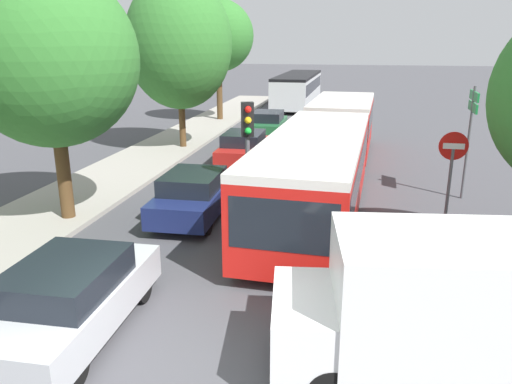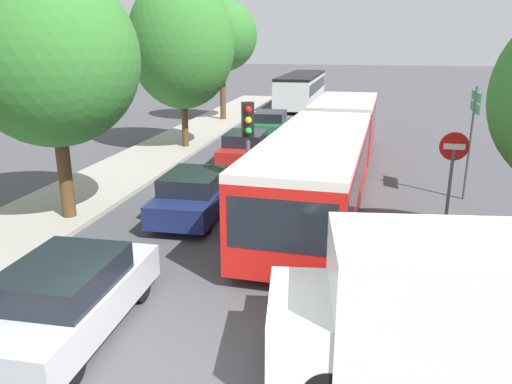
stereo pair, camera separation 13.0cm
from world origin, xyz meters
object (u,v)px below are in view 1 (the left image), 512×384
(queued_car_silver, at_px, (71,298))
(traffic_light, at_px, (248,137))
(queued_car_green, at_px, (268,124))
(tree_left_distant, at_px, (218,36))
(direction_sign_post, at_px, (471,120))
(city_bus_rear, at_px, (298,87))
(queued_car_navy, at_px, (194,195))
(tree_left_mid, at_px, (50,59))
(queued_car_red, at_px, (244,148))
(tree_left_far, at_px, (178,47))
(articulated_bus, at_px, (329,146))
(no_entry_sign, at_px, (451,170))
(white_van, at_px, (459,306))

(queued_car_silver, relative_size, traffic_light, 1.19)
(queued_car_green, xyz_separation_m, tree_left_distant, (-3.87, 4.62, 4.47))
(direction_sign_post, bearing_deg, city_bus_rear, -68.14)
(queued_car_silver, xyz_separation_m, queued_car_navy, (0.19, 6.20, -0.02))
(queued_car_green, distance_m, tree_left_mid, 14.68)
(direction_sign_post, relative_size, tree_left_distant, 0.49)
(queued_car_red, height_order, queued_car_green, queued_car_red)
(tree_left_far, bearing_deg, queued_car_navy, -68.48)
(city_bus_rear, xyz_separation_m, queued_car_red, (0.07, -19.44, -0.71))
(queued_car_green, bearing_deg, tree_left_far, 137.40)
(articulated_bus, distance_m, tree_left_mid, 9.18)
(queued_car_green, bearing_deg, tree_left_mid, 165.34)
(queued_car_red, xyz_separation_m, tree_left_mid, (-3.41, -7.59, 3.80))
(queued_car_silver, bearing_deg, no_entry_sign, -51.59)
(articulated_bus, relative_size, no_entry_sign, 5.92)
(direction_sign_post, bearing_deg, articulated_bus, -5.99)
(queued_car_red, bearing_deg, queued_car_silver, 177.96)
(white_van, relative_size, tree_left_far, 0.68)
(queued_car_green, bearing_deg, traffic_light, -173.51)
(white_van, bearing_deg, direction_sign_post, -108.69)
(no_entry_sign, bearing_deg, city_bus_rear, -165.38)
(direction_sign_post, relative_size, tree_left_mid, 0.53)
(queued_car_red, height_order, no_entry_sign, no_entry_sign)
(white_van, bearing_deg, queued_car_green, -79.38)
(white_van, bearing_deg, traffic_light, -60.38)
(articulated_bus, height_order, queued_car_silver, articulated_bus)
(queued_car_red, height_order, white_van, white_van)
(queued_car_red, distance_m, queued_car_green, 6.20)
(traffic_light, distance_m, tree_left_distant, 18.78)
(city_bus_rear, relative_size, tree_left_distant, 1.54)
(direction_sign_post, xyz_separation_m, tree_left_mid, (-11.39, -4.46, 1.93))
(articulated_bus, xyz_separation_m, white_van, (2.47, -10.23, -0.18))
(queued_car_silver, relative_size, tree_left_distant, 0.56)
(city_bus_rear, height_order, tree_left_far, tree_left_far)
(city_bus_rear, height_order, tree_left_distant, tree_left_distant)
(city_bus_rear, distance_m, queued_car_green, 13.26)
(tree_left_distant, bearing_deg, queued_car_green, -50.05)
(white_van, bearing_deg, queued_car_silver, -7.10)
(queued_car_red, distance_m, tree_left_mid, 9.15)
(queued_car_silver, bearing_deg, articulated_bus, -21.38)
(articulated_bus, bearing_deg, tree_left_far, -121.34)
(traffic_light, xyz_separation_m, direction_sign_post, (6.32, 3.76, 0.05))
(articulated_bus, distance_m, queued_car_red, 4.43)
(white_van, xyz_separation_m, traffic_light, (-4.40, 5.84, 1.26))
(traffic_light, height_order, no_entry_sign, traffic_light)
(no_entry_sign, bearing_deg, queued_car_navy, -93.37)
(tree_left_distant, bearing_deg, queued_car_silver, -80.89)
(tree_left_mid, xyz_separation_m, tree_left_far, (-0.10, 9.93, 0.16))
(traffic_light, bearing_deg, tree_left_mid, -100.51)
(queued_car_green, height_order, white_van, white_van)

